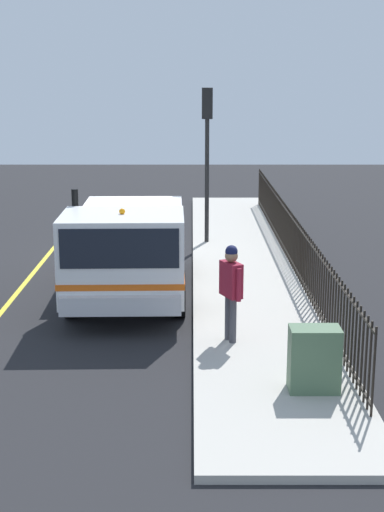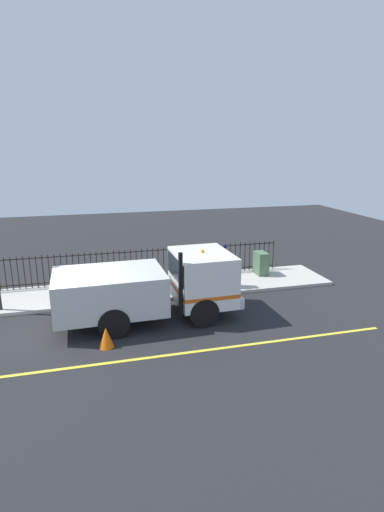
{
  "view_description": "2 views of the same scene",
  "coord_description": "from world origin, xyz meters",
  "px_view_note": "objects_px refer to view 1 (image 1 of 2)",
  "views": [
    {
      "loc": [
        1.67,
        -18.3,
        4.72
      ],
      "look_at": [
        1.68,
        -3.81,
        1.2
      ],
      "focal_mm": 51.59,
      "sensor_mm": 36.0,
      "label": 1
    },
    {
      "loc": [
        -12.13,
        -0.7,
        5.61
      ],
      "look_at": [
        1.81,
        -4.37,
        1.65
      ],
      "focal_mm": 28.14,
      "sensor_mm": 36.0,
      "label": 2
    }
  ],
  "objects_px": {
    "worker_standing": "(230,283)",
    "traffic_cone": "(66,265)",
    "utility_cabinet": "(313,359)",
    "work_truck": "(127,245)",
    "traffic_light_near": "(206,134)"
  },
  "relations": [
    {
      "from": "worker_standing",
      "to": "traffic_cone",
      "type": "distance_m",
      "value": 6.17
    },
    {
      "from": "worker_standing",
      "to": "utility_cabinet",
      "type": "xyz_separation_m",
      "value": [
        1.14,
        -2.15,
        -0.58
      ]
    },
    {
      "from": "worker_standing",
      "to": "traffic_cone",
      "type": "relative_size",
      "value": 2.87
    },
    {
      "from": "worker_standing",
      "to": "traffic_cone",
      "type": "bearing_deg",
      "value": 12.43
    },
    {
      "from": "worker_standing",
      "to": "traffic_light_near",
      "type": "relative_size",
      "value": 0.41
    },
    {
      "from": "utility_cabinet",
      "to": "traffic_cone",
      "type": "distance_m",
      "value": 8.52
    },
    {
      "from": "worker_standing",
      "to": "traffic_light_near",
      "type": "bearing_deg",
      "value": -23.38
    },
    {
      "from": "work_truck",
      "to": "traffic_cone",
      "type": "height_order",
      "value": "work_truck"
    },
    {
      "from": "work_truck",
      "to": "worker_standing",
      "type": "distance_m",
      "value": 3.64
    },
    {
      "from": "traffic_cone",
      "to": "traffic_light_near",
      "type": "bearing_deg",
      "value": 44.62
    },
    {
      "from": "utility_cabinet",
      "to": "traffic_cone",
      "type": "bearing_deg",
      "value": 124.92
    },
    {
      "from": "work_truck",
      "to": "worker_standing",
      "type": "bearing_deg",
      "value": 123.42
    },
    {
      "from": "work_truck",
      "to": "utility_cabinet",
      "type": "distance_m",
      "value": 6.09
    },
    {
      "from": "utility_cabinet",
      "to": "traffic_cone",
      "type": "height_order",
      "value": "utility_cabinet"
    },
    {
      "from": "traffic_light_near",
      "to": "utility_cabinet",
      "type": "height_order",
      "value": "traffic_light_near"
    }
  ]
}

